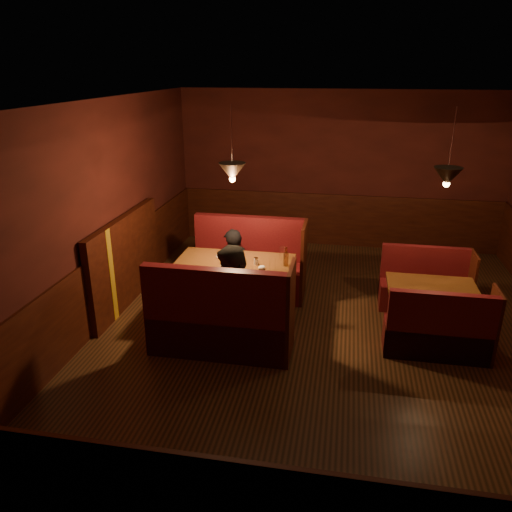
% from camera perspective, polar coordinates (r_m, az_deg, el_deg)
% --- Properties ---
extents(room, '(6.02, 7.02, 2.92)m').
position_cam_1_polar(room, '(6.31, 5.90, 0.13)').
color(room, '#352413').
rests_on(room, ground).
extents(main_table, '(1.56, 0.95, 1.09)m').
position_cam_1_polar(main_table, '(6.69, -2.39, -2.28)').
color(main_table, '#4E2A14').
rests_on(main_table, ground).
extents(main_bench_far, '(1.72, 0.61, 1.17)m').
position_cam_1_polar(main_bench_far, '(7.59, -0.76, -1.59)').
color(main_bench_far, '#500D14').
rests_on(main_bench_far, ground).
extents(main_bench_near, '(1.72, 0.61, 1.17)m').
position_cam_1_polar(main_bench_near, '(6.03, -4.05, -7.94)').
color(main_bench_near, '#500D14').
rests_on(main_bench_near, ground).
extents(second_table, '(1.12, 0.72, 0.63)m').
position_cam_1_polar(second_table, '(6.89, 19.33, -4.42)').
color(second_table, '#4E2A14').
rests_on(second_table, ground).
extents(second_bench_far, '(1.24, 0.46, 0.89)m').
position_cam_1_polar(second_bench_far, '(7.57, 18.68, -3.57)').
color(second_bench_far, '#500D14').
rests_on(second_bench_far, ground).
extents(second_bench_near, '(1.24, 0.46, 0.89)m').
position_cam_1_polar(second_bench_near, '(6.38, 20.17, -8.50)').
color(second_bench_near, '#500D14').
rests_on(second_bench_near, ground).
extents(diner_a, '(0.60, 0.48, 1.42)m').
position_cam_1_polar(diner_a, '(7.34, -2.71, 0.43)').
color(diner_a, black).
rests_on(diner_a, ground).
extents(diner_b, '(0.94, 0.81, 1.65)m').
position_cam_1_polar(diner_b, '(5.98, -2.44, -3.32)').
color(diner_b, black).
rests_on(diner_b, ground).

